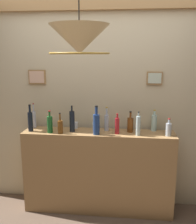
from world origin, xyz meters
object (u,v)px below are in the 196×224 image
at_px(liquor_bottle_whiskey, 60,126).
at_px(glass_tumbler_rocks, 75,125).
at_px(liquor_bottle_port, 72,121).
at_px(liquor_bottle_scotch, 138,126).
at_px(pendant_lamp, 79,40).
at_px(liquor_bottle_vodka, 154,122).
at_px(liquor_bottle_rye, 130,124).
at_px(liquor_bottle_gin, 107,122).
at_px(liquor_bottle_amaro, 30,121).
at_px(liquor_bottle_mezcal, 96,123).
at_px(liquor_bottle_sherry, 169,129).
at_px(liquor_bottle_rum, 117,126).
at_px(liquor_bottle_brandy, 34,119).
at_px(liquor_bottle_bourbon, 50,124).
at_px(glass_tumbler_highball, 95,126).

relative_size(liquor_bottle_whiskey, glass_tumbler_rocks, 2.97).
height_order(liquor_bottle_port, liquor_bottle_scotch, liquor_bottle_port).
bearing_deg(glass_tumbler_rocks, pendant_lamp, -75.83).
bearing_deg(liquor_bottle_vodka, liquor_bottle_rye, -163.58).
xyz_separation_m(liquor_bottle_gin, liquor_bottle_whiskey, (-0.52, -0.17, -0.03)).
bearing_deg(liquor_bottle_amaro, glass_tumbler_rocks, 19.78).
bearing_deg(liquor_bottle_mezcal, liquor_bottle_whiskey, -179.32).
bearing_deg(liquor_bottle_gin, liquor_bottle_sherry, -10.82).
distance_m(liquor_bottle_rye, liquor_bottle_gin, 0.28).
bearing_deg(liquor_bottle_rum, liquor_bottle_scotch, -7.55).
height_order(liquor_bottle_rye, liquor_bottle_brandy, liquor_bottle_brandy).
xyz_separation_m(liquor_bottle_rum, glass_tumbler_rocks, (-0.52, 0.17, -0.06)).
distance_m(liquor_bottle_port, liquor_bottle_sherry, 1.10).
relative_size(liquor_bottle_rye, liquor_bottle_sherry, 1.24).
height_order(liquor_bottle_port, liquor_bottle_rye, liquor_bottle_port).
bearing_deg(liquor_bottle_scotch, liquor_bottle_rum, 172.45).
distance_m(liquor_bottle_bourbon, glass_tumbler_highball, 0.54).
height_order(liquor_bottle_amaro, liquor_bottle_rum, liquor_bottle_amaro).
distance_m(liquor_bottle_rum, liquor_bottle_gin, 0.18).
bearing_deg(liquor_bottle_scotch, glass_tumbler_rocks, 164.74).
xyz_separation_m(liquor_bottle_rye, glass_tumbler_highball, (-0.42, 0.06, -0.05)).
relative_size(liquor_bottle_amaro, glass_tumbler_rocks, 3.95).
height_order(liquor_bottle_scotch, glass_tumbler_highball, liquor_bottle_scotch).
xyz_separation_m(glass_tumbler_rocks, glass_tumbler_highball, (0.24, -0.03, 0.00)).
relative_size(liquor_bottle_rye, liquor_bottle_bourbon, 0.94).
distance_m(liquor_bottle_gin, pendant_lamp, 1.25).
distance_m(liquor_bottle_gin, glass_tumbler_rocks, 0.40).
distance_m(liquor_bottle_rum, liquor_bottle_vodka, 0.46).
relative_size(liquor_bottle_mezcal, glass_tumbler_rocks, 4.07).
bearing_deg(liquor_bottle_gin, liquor_bottle_rum, -42.65).
bearing_deg(liquor_bottle_sherry, liquor_bottle_brandy, 173.75).
distance_m(liquor_bottle_amaro, liquor_bottle_vodka, 1.46).
xyz_separation_m(liquor_bottle_bourbon, liquor_bottle_vodka, (1.20, 0.21, -0.00)).
bearing_deg(liquor_bottle_mezcal, liquor_bottle_bourbon, 179.27).
height_order(liquor_bottle_mezcal, liquor_bottle_vodka, liquor_bottle_mezcal).
bearing_deg(pendant_lamp, glass_tumbler_rocks, 104.17).
bearing_deg(liquor_bottle_scotch, liquor_bottle_sherry, 2.86).
distance_m(liquor_bottle_vodka, pendant_lamp, 1.46).
bearing_deg(liquor_bottle_mezcal, glass_tumbler_rocks, 142.17).
height_order(liquor_bottle_rye, liquor_bottle_sherry, liquor_bottle_rye).
xyz_separation_m(liquor_bottle_rye, liquor_bottle_gin, (-0.28, 0.03, 0.02)).
xyz_separation_m(liquor_bottle_vodka, liquor_bottle_scotch, (-0.19, -0.20, 0.01)).
bearing_deg(liquor_bottle_bourbon, liquor_bottle_gin, 13.93).
height_order(liquor_bottle_scotch, glass_tumbler_rocks, liquor_bottle_scotch).
bearing_deg(liquor_bottle_rye, liquor_bottle_mezcal, -160.29).
bearing_deg(liquor_bottle_mezcal, pendant_lamp, -94.56).
relative_size(liquor_bottle_port, liquor_bottle_rye, 1.26).
relative_size(liquor_bottle_amaro, liquor_bottle_mezcal, 0.97).
bearing_deg(liquor_bottle_port, liquor_bottle_whiskey, -145.73).
relative_size(liquor_bottle_sherry, liquor_bottle_scotch, 0.73).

